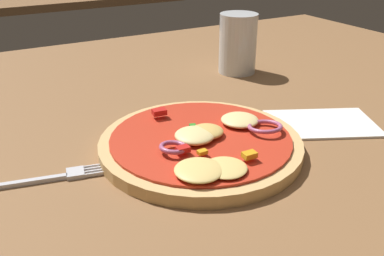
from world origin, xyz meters
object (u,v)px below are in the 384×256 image
fork (37,179)px  pizza (202,143)px  beer_glass (238,47)px  napkin (321,123)px

fork → pizza: bearing=-8.4°
pizza → beer_glass: 0.30m
fork → napkin: fork is taller
fork → beer_glass: beer_glass is taller
beer_glass → napkin: bearing=-97.2°
pizza → napkin: (0.17, -0.01, -0.01)m
pizza → beer_glass: size_ratio=2.30×
pizza → fork: 0.18m
pizza → beer_glass: beer_glass is taller
fork → beer_glass: bearing=27.2°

